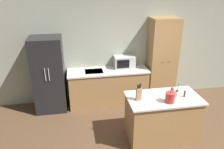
{
  "coord_description": "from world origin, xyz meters",
  "views": [
    {
      "loc": [
        -1.52,
        -3.0,
        2.95
      ],
      "look_at": [
        -0.75,
        1.4,
        1.05
      ],
      "focal_mm": 35.0,
      "sensor_mm": 36.0,
      "label": 1
    }
  ],
  "objects_px": {
    "pantry_cabinet": "(162,60)",
    "spice_bottle_pale_salt": "(179,88)",
    "kettle": "(170,97)",
    "spice_bottle_tall_dark": "(177,94)",
    "knife_block": "(139,94)",
    "spice_bottle_amber_oil": "(185,94)",
    "spice_bottle_short_red": "(172,91)",
    "refrigerator": "(49,75)",
    "spice_bottle_green_herb": "(178,90)",
    "microwave": "(124,62)"
  },
  "relations": [
    {
      "from": "pantry_cabinet",
      "to": "spice_bottle_pale_salt",
      "type": "relative_size",
      "value": 12.68
    },
    {
      "from": "kettle",
      "to": "spice_bottle_tall_dark",
      "type": "bearing_deg",
      "value": 37.22
    },
    {
      "from": "pantry_cabinet",
      "to": "knife_block",
      "type": "relative_size",
      "value": 6.51
    },
    {
      "from": "spice_bottle_amber_oil",
      "to": "pantry_cabinet",
      "type": "bearing_deg",
      "value": 83.17
    },
    {
      "from": "spice_bottle_tall_dark",
      "to": "spice_bottle_short_red",
      "type": "distance_m",
      "value": 0.15
    },
    {
      "from": "refrigerator",
      "to": "knife_block",
      "type": "distance_m",
      "value": 2.35
    },
    {
      "from": "spice_bottle_pale_salt",
      "to": "spice_bottle_amber_oil",
      "type": "bearing_deg",
      "value": -87.51
    },
    {
      "from": "knife_block",
      "to": "pantry_cabinet",
      "type": "bearing_deg",
      "value": 56.03
    },
    {
      "from": "spice_bottle_pale_salt",
      "to": "pantry_cabinet",
      "type": "bearing_deg",
      "value": 81.62
    },
    {
      "from": "spice_bottle_short_red",
      "to": "spice_bottle_green_herb",
      "type": "xyz_separation_m",
      "value": [
        0.14,
        0.03,
        -0.01
      ]
    },
    {
      "from": "refrigerator",
      "to": "microwave",
      "type": "distance_m",
      "value": 1.88
    },
    {
      "from": "spice_bottle_green_herb",
      "to": "pantry_cabinet",
      "type": "bearing_deg",
      "value": 80.88
    },
    {
      "from": "spice_bottle_green_herb",
      "to": "kettle",
      "type": "bearing_deg",
      "value": -134.11
    },
    {
      "from": "microwave",
      "to": "spice_bottle_tall_dark",
      "type": "bearing_deg",
      "value": -69.95
    },
    {
      "from": "spice_bottle_green_herb",
      "to": "kettle",
      "type": "height_order",
      "value": "kettle"
    },
    {
      "from": "spice_bottle_amber_oil",
      "to": "spice_bottle_short_red",
      "type": "bearing_deg",
      "value": 138.64
    },
    {
      "from": "refrigerator",
      "to": "spice_bottle_tall_dark",
      "type": "xyz_separation_m",
      "value": [
        2.5,
        -1.57,
        0.08
      ]
    },
    {
      "from": "microwave",
      "to": "spice_bottle_short_red",
      "type": "xyz_separation_m",
      "value": [
        0.6,
        -1.57,
        -0.09
      ]
    },
    {
      "from": "knife_block",
      "to": "spice_bottle_pale_salt",
      "type": "height_order",
      "value": "knife_block"
    },
    {
      "from": "spice_bottle_tall_dark",
      "to": "microwave",
      "type": "bearing_deg",
      "value": 110.05
    },
    {
      "from": "spice_bottle_short_red",
      "to": "kettle",
      "type": "height_order",
      "value": "kettle"
    },
    {
      "from": "spice_bottle_tall_dark",
      "to": "spice_bottle_amber_oil",
      "type": "relative_size",
      "value": 1.17
    },
    {
      "from": "spice_bottle_tall_dark",
      "to": "spice_bottle_amber_oil",
      "type": "xyz_separation_m",
      "value": [
        0.16,
        -0.01,
        -0.01
      ]
    },
    {
      "from": "spice_bottle_pale_salt",
      "to": "spice_bottle_tall_dark",
      "type": "bearing_deg",
      "value": -122.69
    },
    {
      "from": "microwave",
      "to": "knife_block",
      "type": "distance_m",
      "value": 1.71
    },
    {
      "from": "microwave",
      "to": "kettle",
      "type": "distance_m",
      "value": 1.92
    },
    {
      "from": "refrigerator",
      "to": "spice_bottle_short_red",
      "type": "relative_size",
      "value": 14.0
    },
    {
      "from": "pantry_cabinet",
      "to": "spice_bottle_green_herb",
      "type": "distance_m",
      "value": 1.49
    },
    {
      "from": "spice_bottle_short_red",
      "to": "spice_bottle_amber_oil",
      "type": "bearing_deg",
      "value": -41.36
    },
    {
      "from": "spice_bottle_pale_salt",
      "to": "refrigerator",
      "type": "bearing_deg",
      "value": 152.98
    },
    {
      "from": "spice_bottle_tall_dark",
      "to": "spice_bottle_short_red",
      "type": "height_order",
      "value": "spice_bottle_tall_dark"
    },
    {
      "from": "kettle",
      "to": "spice_bottle_amber_oil",
      "type": "bearing_deg",
      "value": 21.57
    },
    {
      "from": "spice_bottle_pale_salt",
      "to": "microwave",
      "type": "bearing_deg",
      "value": 117.38
    },
    {
      "from": "microwave",
      "to": "spice_bottle_tall_dark",
      "type": "relative_size",
      "value": 3.53
    },
    {
      "from": "pantry_cabinet",
      "to": "spice_bottle_pale_salt",
      "type": "distance_m",
      "value": 1.44
    },
    {
      "from": "spice_bottle_amber_oil",
      "to": "refrigerator",
      "type": "bearing_deg",
      "value": 149.11
    },
    {
      "from": "refrigerator",
      "to": "spice_bottle_tall_dark",
      "type": "height_order",
      "value": "refrigerator"
    },
    {
      "from": "spice_bottle_green_herb",
      "to": "spice_bottle_tall_dark",
      "type": "bearing_deg",
      "value": -123.7
    },
    {
      "from": "knife_block",
      "to": "kettle",
      "type": "height_order",
      "value": "knife_block"
    },
    {
      "from": "spice_bottle_pale_salt",
      "to": "kettle",
      "type": "distance_m",
      "value": 0.52
    },
    {
      "from": "spice_bottle_tall_dark",
      "to": "spice_bottle_amber_oil",
      "type": "height_order",
      "value": "spice_bottle_tall_dark"
    },
    {
      "from": "microwave",
      "to": "spice_bottle_short_red",
      "type": "relative_size",
      "value": 4.02
    },
    {
      "from": "pantry_cabinet",
      "to": "refrigerator",
      "type": "bearing_deg",
      "value": -178.5
    },
    {
      "from": "refrigerator",
      "to": "spice_bottle_short_red",
      "type": "bearing_deg",
      "value": -30.01
    },
    {
      "from": "knife_block",
      "to": "spice_bottle_tall_dark",
      "type": "distance_m",
      "value": 0.75
    },
    {
      "from": "microwave",
      "to": "pantry_cabinet",
      "type": "bearing_deg",
      "value": -4.13
    },
    {
      "from": "spice_bottle_green_herb",
      "to": "refrigerator",
      "type": "bearing_deg",
      "value": 151.91
    },
    {
      "from": "pantry_cabinet",
      "to": "microwave",
      "type": "bearing_deg",
      "value": 175.87
    },
    {
      "from": "spice_bottle_tall_dark",
      "to": "spice_bottle_green_herb",
      "type": "xyz_separation_m",
      "value": [
        0.12,
        0.18,
        -0.02
      ]
    },
    {
      "from": "refrigerator",
      "to": "spice_bottle_amber_oil",
      "type": "height_order",
      "value": "refrigerator"
    }
  ]
}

